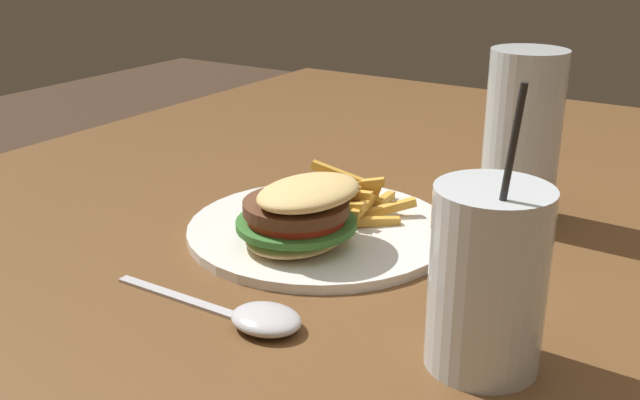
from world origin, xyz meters
TOP-DOWN VIEW (x-y plane):
  - dining_table at (0.00, 0.00)m, footprint 1.70×1.32m
  - meal_plate_near at (-0.04, -0.12)m, footprint 0.28×0.28m
  - beer_glass at (-0.22, 0.04)m, footprint 0.08×0.08m
  - juice_glass at (0.08, 0.11)m, footprint 0.09×0.09m
  - spoon at (0.13, -0.06)m, footprint 0.05×0.19m

SIDE VIEW (x-z plane):
  - dining_table at x=0.00m, z-range 0.27..1.01m
  - spoon at x=0.13m, z-range 0.74..0.76m
  - meal_plate_near at x=-0.04m, z-range 0.73..0.81m
  - juice_glass at x=0.08m, z-range 0.70..0.92m
  - beer_glass at x=-0.22m, z-range 0.74..0.93m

